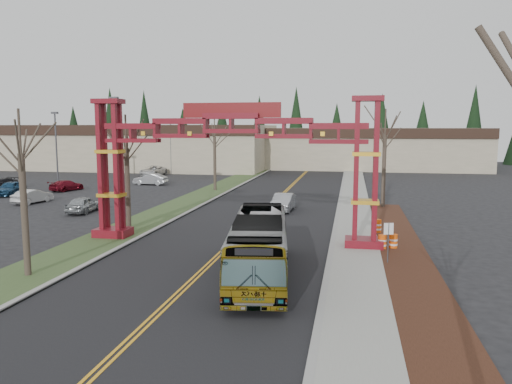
% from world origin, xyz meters
% --- Properties ---
extents(road, '(12.00, 110.00, 0.02)m').
position_xyz_m(road, '(0.00, 25.00, 0.01)').
color(road, black).
rests_on(road, ground).
extents(lane_line_left, '(0.12, 100.00, 0.01)m').
position_xyz_m(lane_line_left, '(-0.12, 25.00, 0.03)').
color(lane_line_left, orange).
rests_on(lane_line_left, road).
extents(lane_line_right, '(0.12, 100.00, 0.01)m').
position_xyz_m(lane_line_right, '(0.12, 25.00, 0.03)').
color(lane_line_right, orange).
rests_on(lane_line_right, road).
extents(curb_right, '(0.30, 110.00, 0.15)m').
position_xyz_m(curb_right, '(6.15, 25.00, 0.07)').
color(curb_right, '#979792').
rests_on(curb_right, ground).
extents(sidewalk_right, '(2.60, 110.00, 0.14)m').
position_xyz_m(sidewalk_right, '(7.60, 25.00, 0.08)').
color(sidewalk_right, gray).
rests_on(sidewalk_right, ground).
extents(landscape_strip, '(2.60, 50.00, 0.12)m').
position_xyz_m(landscape_strip, '(10.20, 10.00, 0.06)').
color(landscape_strip, black).
rests_on(landscape_strip, ground).
extents(grass_median, '(4.00, 110.00, 0.08)m').
position_xyz_m(grass_median, '(-8.00, 25.00, 0.04)').
color(grass_median, '#384D26').
rests_on(grass_median, ground).
extents(curb_left, '(0.30, 110.00, 0.15)m').
position_xyz_m(curb_left, '(-6.15, 25.00, 0.07)').
color(curb_left, '#979792').
rests_on(curb_left, ground).
extents(gateway_arch, '(18.20, 1.60, 8.90)m').
position_xyz_m(gateway_arch, '(0.00, 18.00, 5.98)').
color(gateway_arch, maroon).
rests_on(gateway_arch, ground).
extents(retail_building_west, '(46.00, 22.30, 7.50)m').
position_xyz_m(retail_building_west, '(-30.00, 71.96, 3.76)').
color(retail_building_west, tan).
rests_on(retail_building_west, ground).
extents(retail_building_east, '(38.00, 20.30, 7.00)m').
position_xyz_m(retail_building_east, '(10.00, 79.95, 3.51)').
color(retail_building_east, tan).
rests_on(retail_building_east, ground).
extents(conifer_treeline, '(116.10, 5.60, 13.00)m').
position_xyz_m(conifer_treeline, '(0.25, 92.00, 6.49)').
color(conifer_treeline, black).
rests_on(conifer_treeline, ground).
extents(transit_bus, '(4.05, 11.03, 3.00)m').
position_xyz_m(transit_bus, '(2.95, 11.27, 1.50)').
color(transit_bus, '#93959A').
rests_on(transit_bus, ground).
extents(silver_sedan, '(1.77, 4.55, 1.47)m').
position_xyz_m(silver_sedan, '(1.50, 30.39, 0.74)').
color(silver_sedan, '#A5A8AD').
rests_on(silver_sedan, ground).
extents(parked_car_near_a, '(1.91, 4.16, 1.38)m').
position_xyz_m(parked_car_near_a, '(-14.90, 26.36, 0.69)').
color(parked_car_near_a, '#9A9FA1').
rests_on(parked_car_near_a, ground).
extents(parked_car_near_b, '(2.04, 4.21, 1.33)m').
position_xyz_m(parked_car_near_b, '(-22.37, 30.23, 0.67)').
color(parked_car_near_b, silver).
rests_on(parked_car_near_b, ground).
extents(parked_car_mid_a, '(2.67, 4.50, 1.22)m').
position_xyz_m(parked_car_mid_a, '(-24.42, 39.36, 0.61)').
color(parked_car_mid_a, maroon).
rests_on(parked_car_mid_a, ground).
extents(parked_car_mid_b, '(2.45, 4.62, 1.50)m').
position_xyz_m(parked_car_mid_b, '(-28.14, 34.80, 0.75)').
color(parked_car_mid_b, navy).
rests_on(parked_car_mid_b, ground).
extents(parked_car_far_a, '(4.29, 1.71, 1.39)m').
position_xyz_m(parked_car_far_a, '(-17.42, 46.64, 0.69)').
color(parked_car_far_a, '#B8BDC1').
rests_on(parked_car_far_a, ground).
extents(parked_car_far_b, '(2.80, 5.48, 1.48)m').
position_xyz_m(parked_car_far_b, '(-21.68, 57.75, 0.74)').
color(parked_car_far_b, silver).
rests_on(parked_car_far_b, ground).
extents(parked_car_far_c, '(2.09, 4.69, 1.34)m').
position_xyz_m(parked_car_far_c, '(-32.16, 38.39, 0.67)').
color(parked_car_far_c, black).
rests_on(parked_car_far_c, ground).
extents(bare_tree_median_near, '(3.18, 3.18, 7.99)m').
position_xyz_m(bare_tree_median_near, '(-8.00, 9.25, 5.85)').
color(bare_tree_median_near, '#382D26').
rests_on(bare_tree_median_near, ground).
extents(bare_tree_median_mid, '(3.44, 3.44, 7.99)m').
position_xyz_m(bare_tree_median_mid, '(-8.00, 20.36, 5.69)').
color(bare_tree_median_mid, '#382D26').
rests_on(bare_tree_median_mid, ground).
extents(bare_tree_median_far, '(3.37, 3.37, 8.28)m').
position_xyz_m(bare_tree_median_far, '(-8.00, 42.76, 6.02)').
color(bare_tree_median_far, '#382D26').
rests_on(bare_tree_median_far, ground).
extents(bare_tree_right_far, '(3.51, 3.51, 8.74)m').
position_xyz_m(bare_tree_right_far, '(10.00, 33.80, 6.38)').
color(bare_tree_right_far, '#382D26').
rests_on(bare_tree_right_far, ground).
extents(light_pole_near, '(0.87, 0.43, 10.03)m').
position_xyz_m(light_pole_near, '(-15.39, 33.50, 5.80)').
color(light_pole_near, '#3F3F44').
rests_on(light_pole_near, ground).
extents(light_pole_mid, '(0.78, 0.39, 8.97)m').
position_xyz_m(light_pole_mid, '(-28.00, 43.32, 5.19)').
color(light_pole_mid, '#3F3F44').
rests_on(light_pole_mid, ground).
extents(light_pole_far, '(0.73, 0.37, 8.43)m').
position_xyz_m(light_pole_far, '(-20.05, 61.08, 4.88)').
color(light_pole_far, '#3F3F44').
rests_on(light_pole_far, ground).
extents(street_sign, '(0.50, 0.16, 2.21)m').
position_xyz_m(street_sign, '(9.15, 14.65, 1.59)').
color(street_sign, '#3F3F44').
rests_on(street_sign, ground).
extents(barrel_south, '(0.50, 0.50, 0.92)m').
position_xyz_m(barrel_south, '(9.04, 17.73, 0.46)').
color(barrel_south, '#F6570D').
rests_on(barrel_south, ground).
extents(barrel_mid, '(0.49, 0.49, 0.92)m').
position_xyz_m(barrel_mid, '(9.69, 18.02, 0.46)').
color(barrel_mid, '#F6570D').
rests_on(barrel_mid, ground).
extents(barrel_north, '(0.53, 0.53, 0.99)m').
position_xyz_m(barrel_north, '(8.98, 22.30, 0.49)').
color(barrel_north, '#F6570D').
rests_on(barrel_north, ground).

